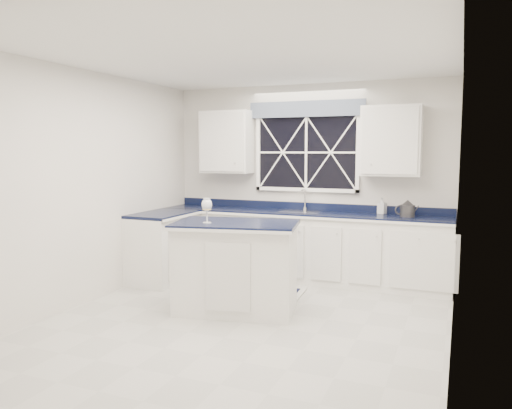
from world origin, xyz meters
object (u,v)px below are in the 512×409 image
at_px(soap_bottle, 382,206).
at_px(dishwasher, 228,244).
at_px(wine_glass, 207,206).
at_px(island, 236,266).
at_px(kettle, 407,209).
at_px(faucet, 305,199).

bearing_deg(soap_bottle, dishwasher, -174.20).
bearing_deg(dishwasher, wine_glass, -71.35).
distance_m(island, wine_glass, 0.75).
bearing_deg(soap_bottle, kettle, -31.42).
xyz_separation_m(dishwasher, island, (0.86, -1.60, 0.09)).
bearing_deg(dishwasher, kettle, 0.24).
xyz_separation_m(kettle, wine_glass, (-1.91, -1.79, 0.14)).
relative_size(kettle, wine_glass, 1.08).
relative_size(dishwasher, soap_bottle, 3.81).
bearing_deg(island, wine_glass, -157.90).
bearing_deg(wine_glass, island, 33.63).
xyz_separation_m(kettle, soap_bottle, (-0.34, 0.21, 0.01)).
distance_m(island, soap_bottle, 2.31).
relative_size(dishwasher, faucet, 2.72).
bearing_deg(wine_glass, faucet, 75.73).
distance_m(dishwasher, wine_glass, 2.03).
relative_size(island, soap_bottle, 6.82).
relative_size(faucet, island, 0.21).
relative_size(island, wine_glass, 5.42).
distance_m(faucet, island, 1.91).
xyz_separation_m(island, wine_glass, (-0.26, -0.18, 0.68)).
bearing_deg(wine_glass, dishwasher, 108.65).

